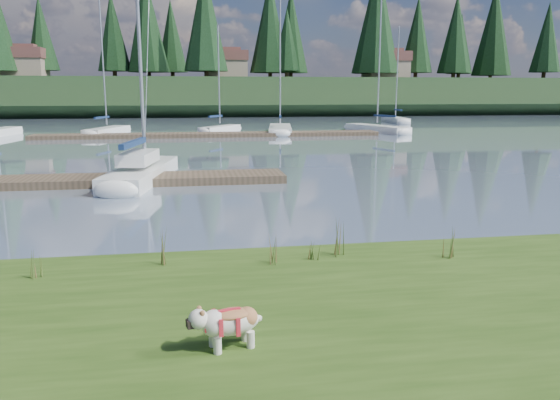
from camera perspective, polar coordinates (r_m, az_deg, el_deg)
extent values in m
plane|color=#798BA1|center=(42.10, -10.02, 6.48)|extent=(200.00, 200.00, 0.00)
cube|color=#335018|center=(6.80, -12.54, -17.59)|extent=(60.00, 9.00, 0.35)
cube|color=black|center=(84.96, -9.85, 10.54)|extent=(200.00, 20.00, 5.00)
cylinder|color=silver|center=(6.77, -6.55, -14.85)|extent=(0.10, 0.10, 0.21)
cylinder|color=silver|center=(6.95, -7.03, -14.13)|extent=(0.10, 0.10, 0.21)
cylinder|color=silver|center=(6.88, -3.09, -14.34)|extent=(0.10, 0.10, 0.21)
cylinder|color=silver|center=(7.06, -3.66, -13.65)|extent=(0.10, 0.10, 0.21)
ellipsoid|color=silver|center=(6.82, -5.02, -12.57)|extent=(0.75, 0.49, 0.32)
ellipsoid|color=#AD6D40|center=(6.78, -5.03, -11.76)|extent=(0.54, 0.42, 0.11)
ellipsoid|color=silver|center=(6.68, -8.53, -12.21)|extent=(0.29, 0.30, 0.24)
cube|color=black|center=(6.68, -9.42, -12.65)|extent=(0.10, 0.13, 0.09)
cube|color=white|center=(21.90, -14.25, 2.55)|extent=(2.63, 6.91, 0.70)
ellipsoid|color=white|center=(25.15, -12.37, 3.73)|extent=(1.76, 2.06, 0.70)
cylinder|color=silver|center=(22.39, -14.58, 17.34)|extent=(0.14, 0.14, 10.22)
cube|color=#14274C|center=(20.78, -15.10, 5.75)|extent=(0.70, 3.06, 0.20)
cube|color=white|center=(21.44, -14.59, 4.32)|extent=(1.46, 2.60, 0.45)
cube|color=#4C3D2C|center=(21.67, -21.11, 1.85)|extent=(16.00, 2.00, 0.30)
cube|color=#4C3D2C|center=(42.11, -7.28, 6.77)|extent=(26.00, 2.20, 0.30)
ellipsoid|color=white|center=(50.35, -26.03, 6.54)|extent=(1.53, 1.81, 0.70)
cube|color=white|center=(46.00, -17.60, 6.80)|extent=(3.07, 6.18, 0.70)
ellipsoid|color=white|center=(48.75, -16.11, 7.12)|extent=(1.74, 1.96, 0.70)
cylinder|color=silver|center=(45.94, -18.01, 13.40)|extent=(0.12, 0.12, 9.44)
cube|color=#14274C|center=(45.19, -18.13, 8.20)|extent=(0.89, 2.36, 0.20)
cube|color=white|center=(46.08, -6.29, 7.27)|extent=(3.75, 4.73, 0.70)
ellipsoid|color=white|center=(48.22, -4.74, 7.47)|extent=(1.66, 1.73, 0.70)
cylinder|color=silver|center=(45.99, -6.41, 12.86)|extent=(0.12, 0.12, 7.82)
cube|color=#14274C|center=(45.44, -6.77, 8.69)|extent=(1.29, 1.74, 0.20)
cube|color=white|center=(45.65, 0.02, 7.30)|extent=(2.98, 7.92, 0.70)
ellipsoid|color=white|center=(49.52, 0.01, 7.61)|extent=(2.01, 2.36, 0.70)
cylinder|color=silver|center=(45.66, 0.02, 15.50)|extent=(0.12, 0.12, 11.90)
cube|color=#14274C|center=(44.53, 0.02, 8.72)|extent=(0.69, 3.07, 0.20)
cube|color=white|center=(47.31, 10.10, 7.27)|extent=(3.80, 6.97, 0.70)
ellipsoid|color=white|center=(50.00, 7.60, 7.55)|extent=(2.04, 2.27, 0.70)
cylinder|color=silver|center=(47.28, 10.35, 14.37)|extent=(0.12, 0.12, 10.56)
cube|color=#14274C|center=(46.53, 10.89, 8.63)|extent=(1.12, 2.63, 0.20)
cube|color=white|center=(62.38, 11.96, 8.14)|extent=(1.92, 6.44, 0.70)
ellipsoid|color=white|center=(65.42, 11.15, 8.31)|extent=(1.51, 1.83, 0.70)
cylinder|color=silver|center=(62.33, 12.16, 13.02)|extent=(0.12, 0.12, 9.46)
cube|color=#14274C|center=(61.50, 12.24, 9.19)|extent=(0.39, 2.53, 0.20)
cone|color=#475B23|center=(10.12, -12.40, -4.76)|extent=(0.03, 0.03, 0.65)
cone|color=brown|center=(10.07, -11.78, -5.20)|extent=(0.03, 0.03, 0.52)
cone|color=#475B23|center=(10.14, -12.06, -4.52)|extent=(0.03, 0.03, 0.72)
cone|color=brown|center=(10.11, -11.59, -5.31)|extent=(0.03, 0.03, 0.46)
cone|color=#475B23|center=(10.05, -12.30, -5.06)|extent=(0.03, 0.03, 0.59)
cone|color=#475B23|center=(9.92, -1.24, -5.30)|extent=(0.03, 0.03, 0.49)
cone|color=brown|center=(9.88, -0.55, -5.66)|extent=(0.03, 0.03, 0.39)
cone|color=#475B23|center=(9.95, -0.92, -5.10)|extent=(0.03, 0.03, 0.54)
cone|color=brown|center=(9.93, -0.41, -5.72)|extent=(0.03, 0.03, 0.34)
cone|color=#475B23|center=(9.85, -1.06, -5.56)|extent=(0.03, 0.03, 0.44)
cone|color=#475B23|center=(10.44, 5.92, -3.95)|extent=(0.03, 0.03, 0.69)
cone|color=brown|center=(10.42, 6.60, -4.38)|extent=(0.03, 0.03, 0.55)
cone|color=#475B23|center=(10.47, 6.20, -3.71)|extent=(0.03, 0.03, 0.76)
cone|color=brown|center=(10.48, 6.69, -4.50)|extent=(0.03, 0.03, 0.48)
cone|color=#475B23|center=(10.38, 6.14, -4.24)|extent=(0.03, 0.03, 0.62)
cone|color=#475B23|center=(10.07, -24.34, -6.21)|extent=(0.03, 0.03, 0.45)
cone|color=brown|center=(9.99, -23.81, -6.57)|extent=(0.03, 0.03, 0.36)
cone|color=#475B23|center=(10.07, -23.98, -6.03)|extent=(0.03, 0.03, 0.49)
cone|color=brown|center=(10.02, -23.57, -6.62)|extent=(0.03, 0.03, 0.31)
cone|color=#475B23|center=(10.00, -24.33, -6.46)|extent=(0.03, 0.03, 0.40)
cone|color=#475B23|center=(10.20, 3.22, -5.30)|extent=(0.03, 0.03, 0.33)
cone|color=brown|center=(10.17, 3.92, -5.56)|extent=(0.03, 0.03, 0.27)
cone|color=#475B23|center=(10.23, 3.52, -5.15)|extent=(0.03, 0.03, 0.37)
cone|color=brown|center=(10.22, 4.03, -5.58)|extent=(0.03, 0.03, 0.23)
cone|color=#475B23|center=(10.13, 3.43, -5.51)|extent=(0.03, 0.03, 0.30)
cone|color=#475B23|center=(10.67, 16.93, -4.39)|extent=(0.03, 0.03, 0.57)
cone|color=brown|center=(10.68, 17.61, -4.74)|extent=(0.03, 0.03, 0.45)
cone|color=#475B23|center=(10.72, 17.15, -4.18)|extent=(0.03, 0.03, 0.62)
cone|color=brown|center=(10.73, 17.64, -4.82)|extent=(0.03, 0.03, 0.40)
cone|color=#475B23|center=(10.62, 17.20, -4.64)|extent=(0.03, 0.03, 0.51)
cube|color=#33281C|center=(10.90, -11.33, -6.88)|extent=(60.00, 0.50, 0.14)
cylinder|color=#382619|center=(84.64, -16.88, 12.53)|extent=(0.60, 0.60, 1.80)
cone|color=black|center=(85.01, -17.11, 16.47)|extent=(4.84, 4.84, 11.00)
cylinder|color=#382619|center=(78.03, -7.70, 13.05)|extent=(0.60, 0.60, 1.80)
cone|color=black|center=(78.59, -7.84, 18.30)|extent=(6.16, 6.16, 14.00)
cylinder|color=#382619|center=(83.27, 0.71, 13.03)|extent=(0.60, 0.60, 1.80)
cone|color=black|center=(83.57, 0.72, 16.43)|extent=(3.96, 3.96, 9.00)
cylinder|color=#382619|center=(84.60, 9.88, 12.84)|extent=(0.60, 0.60, 1.80)
cone|color=black|center=(85.23, 10.08, 18.29)|extent=(7.04, 7.04, 16.00)
cylinder|color=#382619|center=(92.81, 17.64, 12.34)|extent=(0.60, 0.60, 1.80)
cone|color=black|center=(93.19, 17.88, 16.21)|extent=(5.28, 5.28, 12.00)
cylinder|color=#382619|center=(96.00, 25.83, 11.71)|extent=(0.60, 0.60, 1.80)
cone|color=black|center=(96.31, 26.13, 15.04)|extent=(4.62, 4.62, 10.50)
cube|color=gray|center=(85.02, -25.30, 12.28)|extent=(6.00, 5.00, 2.80)
cube|color=brown|center=(85.12, -25.42, 13.69)|extent=(6.30, 5.30, 1.40)
cube|color=brown|center=(85.17, -25.47, 14.22)|extent=(4.20, 3.60, 0.70)
cube|color=gray|center=(83.19, -5.70, 13.32)|extent=(6.00, 5.00, 2.80)
cube|color=brown|center=(83.29, -5.73, 14.77)|extent=(6.30, 5.30, 1.40)
cube|color=brown|center=(83.35, -5.74, 15.32)|extent=(4.20, 3.60, 0.70)
cube|color=gray|center=(86.23, 10.96, 13.11)|extent=(6.00, 5.00, 2.80)
cube|color=brown|center=(86.33, 11.01, 14.50)|extent=(6.30, 5.30, 1.40)
cube|color=brown|center=(86.38, 11.04, 15.03)|extent=(4.20, 3.60, 0.70)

